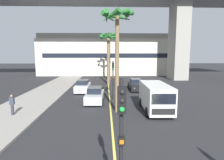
% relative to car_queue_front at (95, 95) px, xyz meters
% --- Properties ---
extents(sidewalk_left, '(4.80, 80.00, 0.15)m').
position_rel_car_queue_front_xyz_m(sidewalk_left, '(-6.45, -4.68, -0.65)').
color(sidewalk_left, gray).
rests_on(sidewalk_left, ground).
extents(lane_stripe_center, '(0.14, 56.00, 0.01)m').
position_rel_car_queue_front_xyz_m(lane_stripe_center, '(1.55, 3.32, -0.72)').
color(lane_stripe_center, '#DBCC4C').
rests_on(lane_stripe_center, ground).
extents(pier_building_backdrop, '(32.59, 8.04, 9.70)m').
position_rel_car_queue_front_xyz_m(pier_building_backdrop, '(1.55, 28.00, 4.07)').
color(pier_building_backdrop, beige).
rests_on(pier_building_backdrop, ground).
extents(car_queue_front, '(1.96, 4.16, 1.56)m').
position_rel_car_queue_front_xyz_m(car_queue_front, '(0.00, 0.00, 0.00)').
color(car_queue_front, '#B7BABF').
rests_on(car_queue_front, ground).
extents(car_queue_second, '(1.85, 4.11, 1.56)m').
position_rel_car_queue_front_xyz_m(car_queue_second, '(5.24, 6.46, 0.00)').
color(car_queue_second, black).
rests_on(car_queue_second, ground).
extents(car_queue_third, '(1.88, 4.12, 1.56)m').
position_rel_car_queue_front_xyz_m(car_queue_third, '(-1.88, 5.51, 0.00)').
color(car_queue_third, white).
rests_on(car_queue_third, ground).
extents(delivery_van, '(2.26, 5.30, 2.36)m').
position_rel_car_queue_front_xyz_m(delivery_van, '(5.40, -3.24, 0.57)').
color(delivery_van, silver).
rests_on(delivery_van, ground).
extents(traffic_light_median_near, '(0.24, 0.37, 4.20)m').
position_rel_car_queue_front_xyz_m(traffic_light_median_near, '(1.58, -13.81, 1.99)').
color(traffic_light_median_near, black).
rests_on(traffic_light_median_near, ground).
extents(traffic_light_median_far, '(0.24, 0.37, 4.20)m').
position_rel_car_queue_front_xyz_m(traffic_light_median_far, '(1.92, 1.39, 1.99)').
color(traffic_light_median_far, black).
rests_on(traffic_light_median_far, ground).
extents(palm_tree_near_median, '(3.17, 3.29, 8.02)m').
position_rel_car_queue_front_xyz_m(palm_tree_near_median, '(1.55, 11.21, 5.39)').
color(palm_tree_near_median, brown).
rests_on(palm_tree_near_median, ground).
extents(palm_tree_mid_median, '(3.24, 3.26, 8.91)m').
position_rel_car_queue_front_xyz_m(palm_tree_mid_median, '(1.82, 16.46, 6.32)').
color(palm_tree_mid_median, brown).
rests_on(palm_tree_mid_median, ground).
extents(palm_tree_far_median, '(2.76, 2.77, 8.48)m').
position_rel_car_queue_front_xyz_m(palm_tree_far_median, '(2.08, -3.42, 6.31)').
color(palm_tree_far_median, brown).
rests_on(palm_tree_far_median, ground).
extents(pedestrian_near_crosswalk, '(0.34, 0.22, 1.62)m').
position_rel_car_queue_front_xyz_m(pedestrian_near_crosswalk, '(-6.20, -4.42, 0.28)').
color(pedestrian_near_crosswalk, '#2D2D38').
rests_on(pedestrian_near_crosswalk, sidewalk_left).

